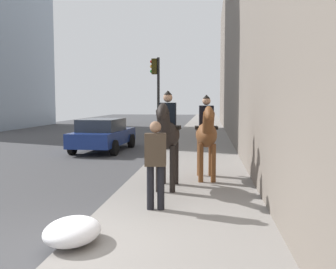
# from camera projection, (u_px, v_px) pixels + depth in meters

# --- Properties ---
(sidewalk_slab) EXTENTS (120.00, 3.26, 0.12)m
(sidewalk_slab) POSITION_uv_depth(u_px,v_px,m) (172.00, 255.00, 5.38)
(sidewalk_slab) COLOR gray
(sidewalk_slab) RESTS_ON ground
(mounted_horse_near) EXTENTS (2.15, 0.60, 2.33)m
(mounted_horse_near) POSITION_uv_depth(u_px,v_px,m) (167.00, 134.00, 9.12)
(mounted_horse_near) COLOR black
(mounted_horse_near) RESTS_ON sidewalk_slab
(mounted_horse_far) EXTENTS (2.15, 0.66, 2.25)m
(mounted_horse_far) POSITION_uv_depth(u_px,v_px,m) (206.00, 133.00, 10.21)
(mounted_horse_far) COLOR brown
(mounted_horse_far) RESTS_ON sidewalk_slab
(pedestrian_greeting) EXTENTS (0.29, 0.42, 1.70)m
(pedestrian_greeting) POSITION_uv_depth(u_px,v_px,m) (156.00, 159.00, 7.35)
(pedestrian_greeting) COLOR black
(pedestrian_greeting) RESTS_ON sidewalk_slab
(car_near_lane) EXTENTS (4.61, 2.17, 1.44)m
(car_near_lane) POSITION_uv_depth(u_px,v_px,m) (103.00, 134.00, 17.09)
(car_near_lane) COLOR navy
(car_near_lane) RESTS_ON ground
(traffic_light_near_curb) EXTENTS (0.20, 0.44, 4.18)m
(traffic_light_near_curb) POSITION_uv_depth(u_px,v_px,m) (157.00, 89.00, 17.59)
(traffic_light_near_curb) COLOR black
(traffic_light_near_curb) RESTS_ON ground
(snow_pile_near) EXTENTS (1.05, 0.81, 0.36)m
(snow_pile_near) POSITION_uv_depth(u_px,v_px,m) (72.00, 231.00, 5.64)
(snow_pile_near) COLOR white
(snow_pile_near) RESTS_ON sidewalk_slab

